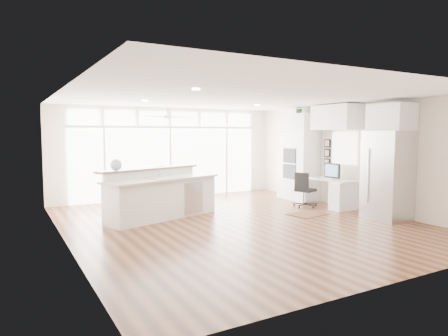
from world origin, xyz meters
TOP-DOWN VIEW (x-y plane):
  - floor at (0.00, 0.00)m, footprint 7.00×8.00m
  - ceiling at (0.00, 0.00)m, footprint 7.00×8.00m
  - wall_back at (0.00, 4.00)m, footprint 7.00×0.04m
  - wall_front at (0.00, -4.00)m, footprint 7.00×0.04m
  - wall_left at (-3.50, 0.00)m, footprint 0.04×8.00m
  - wall_right at (3.50, 0.00)m, footprint 0.04×8.00m
  - glass_wall at (0.00, 3.94)m, footprint 5.80×0.06m
  - transom_row at (0.00, 3.94)m, footprint 5.90×0.06m
  - desk_window at (3.46, 0.30)m, footprint 0.04×0.85m
  - ceiling_fan at (-0.50, 2.80)m, footprint 1.16×1.16m
  - recessed_lights at (0.00, 0.20)m, footprint 3.40×3.00m
  - oven_cabinet at (3.17, 1.80)m, footprint 0.64×1.20m
  - desk_nook at (3.13, 0.30)m, footprint 0.72×1.30m
  - upper_cabinets at (3.17, 0.30)m, footprint 0.64×1.30m
  - refrigerator at (3.11, -1.35)m, footprint 0.76×0.90m
  - fridge_cabinet at (3.17, -1.35)m, footprint 0.64×0.90m
  - framed_photos at (3.46, 0.92)m, footprint 0.06×0.22m
  - kitchen_island at (-1.24, 1.28)m, footprint 3.05×1.92m
  - rug at (1.94, -0.05)m, footprint 0.99×0.79m
  - office_chair at (2.55, 0.75)m, footprint 0.59×0.57m
  - fishbowl at (-2.27, 1.36)m, footprint 0.34×0.34m
  - monitor at (3.05, 0.30)m, footprint 0.09×0.52m
  - keyboard at (2.88, 0.30)m, footprint 0.15×0.30m
  - potted_plant at (3.17, 1.80)m, footprint 0.33×0.36m

SIDE VIEW (x-z plane):
  - floor at x=0.00m, z-range -0.02..0.00m
  - rug at x=1.94m, z-range 0.00..0.01m
  - desk_nook at x=3.13m, z-range 0.00..0.76m
  - office_chair at x=2.55m, z-range 0.00..0.91m
  - kitchen_island at x=-1.24m, z-range 0.00..1.13m
  - keyboard at x=2.88m, z-range 0.76..0.77m
  - monitor at x=3.05m, z-range 0.76..1.20m
  - refrigerator at x=3.11m, z-range 0.00..2.00m
  - glass_wall at x=0.00m, z-range 0.01..2.09m
  - oven_cabinet at x=3.17m, z-range 0.00..2.50m
  - fishbowl at x=-2.27m, z-range 1.13..1.39m
  - wall_back at x=0.00m, z-range 0.00..2.70m
  - wall_front at x=0.00m, z-range 0.00..2.70m
  - wall_left at x=-3.50m, z-range 0.00..2.70m
  - wall_right at x=3.50m, z-range 0.00..2.70m
  - framed_photos at x=3.46m, z-range 1.00..1.80m
  - desk_window at x=3.46m, z-range 1.12..1.98m
  - fridge_cabinet at x=3.17m, z-range 2.00..2.60m
  - upper_cabinets at x=3.17m, z-range 2.03..2.67m
  - transom_row at x=0.00m, z-range 2.18..2.58m
  - ceiling_fan at x=-0.50m, z-range 2.32..2.64m
  - potted_plant at x=3.17m, z-range 2.50..2.76m
  - recessed_lights at x=0.00m, z-range 2.67..2.69m
  - ceiling at x=0.00m, z-range 2.69..2.71m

